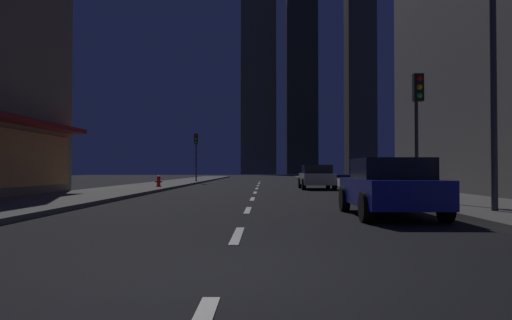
% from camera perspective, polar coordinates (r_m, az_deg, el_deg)
% --- Properties ---
extents(ground_plane, '(78.00, 136.00, 0.10)m').
position_cam_1_polar(ground_plane, '(37.25, 0.30, -3.04)').
color(ground_plane, black).
extents(sidewalk_right, '(4.00, 76.00, 0.15)m').
position_cam_1_polar(sidewalk_right, '(37.81, 10.98, -2.80)').
color(sidewalk_right, '#605E59').
rests_on(sidewalk_right, ground).
extents(sidewalk_left, '(4.00, 76.00, 0.15)m').
position_cam_1_polar(sidewalk_left, '(37.99, -10.33, -2.79)').
color(sidewalk_left, '#605E59').
rests_on(sidewalk_left, ground).
extents(lane_marking_center, '(0.16, 43.80, 0.01)m').
position_cam_1_polar(lane_marking_center, '(24.06, -0.11, -3.93)').
color(lane_marking_center, silver).
rests_on(lane_marking_center, ground).
extents(skyscraper_distant_tall, '(8.83, 5.33, 48.30)m').
position_cam_1_polar(skyscraper_distant_tall, '(122.81, 0.31, 9.62)').
color(skyscraper_distant_tall, brown).
rests_on(skyscraper_distant_tall, ground).
extents(skyscraper_distant_mid, '(7.37, 7.88, 77.35)m').
position_cam_1_polar(skyscraper_distant_mid, '(123.20, 5.46, 16.57)').
color(skyscraper_distant_mid, '#343127').
rests_on(skyscraper_distant_mid, ground).
extents(skyscraper_distant_short, '(7.06, 7.46, 76.13)m').
position_cam_1_polar(skyscraper_distant_short, '(129.43, 12.33, 15.43)').
color(skyscraper_distant_short, brown).
rests_on(skyscraper_distant_short, ground).
extents(car_parked_near, '(1.98, 4.24, 1.45)m').
position_cam_1_polar(car_parked_near, '(12.33, 15.70, -3.11)').
color(car_parked_near, navy).
rests_on(car_parked_near, ground).
extents(car_parked_far, '(1.98, 4.24, 1.45)m').
position_cam_1_polar(car_parked_far, '(28.80, 7.26, -2.00)').
color(car_parked_far, silver).
rests_on(car_parked_far, ground).
extents(fire_hydrant_far_left, '(0.42, 0.30, 0.65)m').
position_cam_1_polar(fire_hydrant_far_left, '(29.21, -11.59, -2.54)').
color(fire_hydrant_far_left, red).
rests_on(fire_hydrant_far_left, sidewalk_left).
extents(traffic_light_near_right, '(0.32, 0.48, 4.20)m').
position_cam_1_polar(traffic_light_near_right, '(16.54, 18.79, 5.93)').
color(traffic_light_near_right, '#2D2D2D').
rests_on(traffic_light_near_right, sidewalk_right).
extents(traffic_light_far_left, '(0.32, 0.48, 4.20)m').
position_cam_1_polar(traffic_light_far_left, '(41.73, -7.20, 1.63)').
color(traffic_light_far_left, '#2D2D2D').
rests_on(traffic_light_far_left, sidewalk_left).
extents(street_lamp_right, '(1.96, 0.56, 6.58)m').
position_cam_1_polar(street_lamp_right, '(13.47, 23.23, 15.75)').
color(street_lamp_right, '#38383D').
rests_on(street_lamp_right, sidewalk_right).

